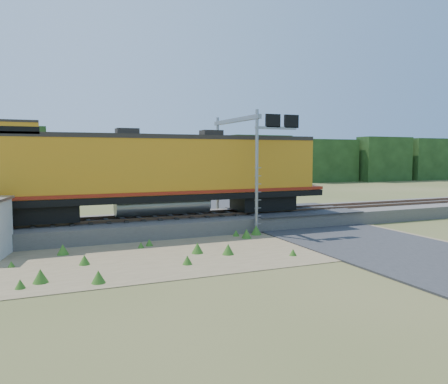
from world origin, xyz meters
name	(u,v)px	position (x,y,z in m)	size (l,w,h in m)	color
ground	(228,251)	(0.00, 0.00, 0.00)	(140.00, 140.00, 0.00)	#475123
ballast	(187,223)	(0.00, 6.00, 0.40)	(70.00, 5.00, 0.80)	slate
rails	(187,215)	(0.00, 6.00, 0.88)	(70.00, 1.54, 0.16)	brown
dirt_shoulder	(182,253)	(-2.00, 0.50, 0.01)	(26.00, 8.00, 0.03)	#8C7754
road	(345,235)	(7.00, 0.74, 0.09)	(7.00, 66.00, 0.86)	#38383A
tree_line_north	(108,164)	(0.00, 38.00, 3.07)	(130.00, 3.00, 6.50)	black
weed_clumps	(151,258)	(-3.50, 0.10, 0.00)	(15.00, 6.20, 0.56)	#376C1E
locomotive	(158,171)	(-1.67, 6.00, 3.42)	(19.30, 2.94, 4.98)	black
signal_gantry	(245,142)	(3.38, 5.35, 5.06)	(2.66, 6.20, 6.72)	gray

